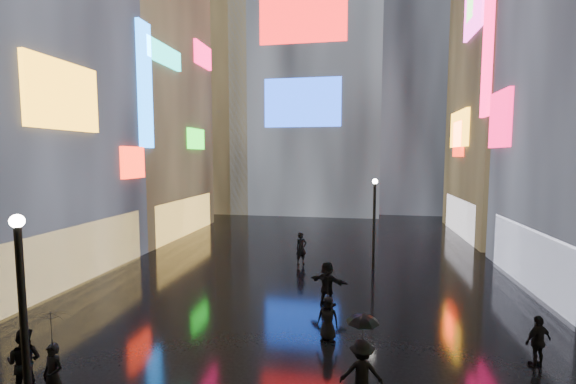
% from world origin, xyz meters
% --- Properties ---
extents(ground, '(140.00, 140.00, 0.00)m').
position_xyz_m(ground, '(0.00, 20.00, 0.00)').
color(ground, black).
rests_on(ground, ground).
extents(building_left_far, '(10.28, 12.00, 22.00)m').
position_xyz_m(building_left_far, '(-15.98, 26.00, 10.98)').
color(building_left_far, black).
rests_on(building_left_far, ground).
extents(building_right_far, '(10.28, 12.00, 28.00)m').
position_xyz_m(building_right_far, '(15.98, 30.00, 13.98)').
color(building_right_far, black).
rests_on(building_right_far, ground).
extents(tower_main, '(16.00, 14.20, 42.00)m').
position_xyz_m(tower_main, '(-3.00, 43.97, 21.01)').
color(tower_main, black).
rests_on(tower_main, ground).
extents(tower_flank_right, '(12.00, 12.00, 34.00)m').
position_xyz_m(tower_flank_right, '(9.00, 46.00, 17.00)').
color(tower_flank_right, black).
rests_on(tower_flank_right, ground).
extents(tower_flank_left, '(10.00, 10.00, 26.00)m').
position_xyz_m(tower_flank_left, '(-14.00, 42.00, 13.00)').
color(tower_flank_left, black).
rests_on(tower_flank_left, ground).
extents(lamp_near, '(0.30, 0.30, 5.20)m').
position_xyz_m(lamp_near, '(-4.45, 3.75, 2.94)').
color(lamp_near, black).
rests_on(lamp_near, ground).
extents(lamp_far, '(0.30, 0.30, 5.20)m').
position_xyz_m(lamp_far, '(3.72, 18.63, 2.94)').
color(lamp_far, black).
rests_on(lamp_far, ground).
extents(pedestrian_0, '(0.66, 0.48, 1.65)m').
position_xyz_m(pedestrian_0, '(-4.84, 4.90, 0.83)').
color(pedestrian_0, black).
rests_on(pedestrian_0, ground).
extents(pedestrian_1, '(1.04, 0.89, 1.84)m').
position_xyz_m(pedestrian_1, '(-6.01, 5.21, 0.92)').
color(pedestrian_1, black).
rests_on(pedestrian_1, ground).
extents(pedestrian_2, '(1.16, 0.73, 1.73)m').
position_xyz_m(pedestrian_2, '(2.96, 6.38, 0.87)').
color(pedestrian_2, black).
rests_on(pedestrian_2, ground).
extents(pedestrian_3, '(1.01, 0.77, 1.60)m').
position_xyz_m(pedestrian_3, '(8.30, 9.23, 0.80)').
color(pedestrian_3, black).
rests_on(pedestrian_3, ground).
extents(pedestrian_4, '(0.82, 0.61, 1.53)m').
position_xyz_m(pedestrian_4, '(1.82, 9.82, 0.77)').
color(pedestrian_4, black).
rests_on(pedestrian_4, ground).
extents(pedestrian_5, '(1.85, 1.15, 1.90)m').
position_xyz_m(pedestrian_5, '(1.55, 13.01, 0.95)').
color(pedestrian_5, black).
rests_on(pedestrian_5, ground).
extents(pedestrian_6, '(0.83, 0.78, 1.91)m').
position_xyz_m(pedestrian_6, '(-0.48, 19.05, 0.96)').
color(pedestrian_6, black).
rests_on(pedestrian_6, ground).
extents(umbrella_0, '(1.07, 1.06, 0.89)m').
position_xyz_m(umbrella_0, '(-4.84, 4.90, 2.10)').
color(umbrella_0, black).
rests_on(umbrella_0, pedestrian_0).
extents(umbrella_1, '(0.95, 0.95, 0.72)m').
position_xyz_m(umbrella_1, '(2.96, 6.38, 2.09)').
color(umbrella_1, black).
rests_on(umbrella_1, pedestrian_2).
extents(umbrella_2, '(1.25, 1.27, 0.94)m').
position_xyz_m(umbrella_2, '(1.82, 9.82, 2.00)').
color(umbrella_2, black).
rests_on(umbrella_2, pedestrian_4).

